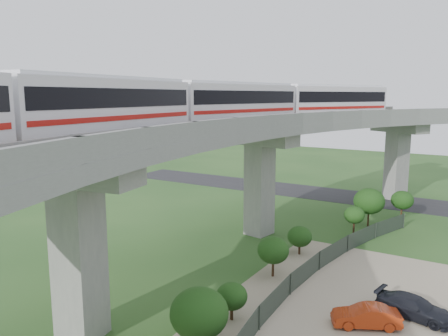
% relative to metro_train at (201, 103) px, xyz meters
% --- Properties ---
extents(ground, '(160.00, 160.00, 0.00)m').
position_rel_metro_train_xyz_m(ground, '(-0.37, -1.73, -12.31)').
color(ground, '#264B1E').
rests_on(ground, ground).
extents(dirt_lot, '(18.00, 26.00, 0.04)m').
position_rel_metro_train_xyz_m(dirt_lot, '(13.63, -3.73, -12.29)').
color(dirt_lot, gray).
rests_on(dirt_lot, ground).
extents(asphalt_road, '(60.00, 8.00, 0.03)m').
position_rel_metro_train_xyz_m(asphalt_road, '(-0.37, 28.27, -12.29)').
color(asphalt_road, '#232326').
rests_on(asphalt_road, ground).
extents(viaduct, '(19.58, 73.98, 11.40)m').
position_rel_metro_train_xyz_m(viaduct, '(3.47, -1.73, -3.26)').
color(viaduct, '#99968E').
rests_on(viaduct, ground).
extents(metro_train, '(11.40, 61.31, 3.64)m').
position_rel_metro_train_xyz_m(metro_train, '(0.00, 0.00, 0.00)').
color(metro_train, white).
rests_on(metro_train, ground).
extents(fence, '(3.87, 38.73, 1.50)m').
position_rel_metro_train_xyz_m(fence, '(9.38, -1.73, -11.56)').
color(fence, '#2D382D').
rests_on(fence, ground).
extents(tree_0, '(2.28, 2.28, 3.07)m').
position_rel_metro_train_xyz_m(tree_0, '(11.12, 20.68, -10.21)').
color(tree_0, '#382314').
rests_on(tree_0, ground).
extents(tree_1, '(3.01, 3.01, 3.85)m').
position_rel_metro_train_xyz_m(tree_1, '(8.74, 16.40, -9.74)').
color(tree_1, '#382314').
rests_on(tree_1, ground).
extents(tree_2, '(1.85, 1.85, 2.96)m').
position_rel_metro_train_xyz_m(tree_2, '(8.47, 12.05, -10.15)').
color(tree_2, '#382314').
rests_on(tree_2, ground).
extents(tree_3, '(1.99, 1.99, 2.39)m').
position_rel_metro_train_xyz_m(tree_3, '(5.85, 5.49, -10.77)').
color(tree_3, '#382314').
rests_on(tree_3, ground).
extents(tree_4, '(2.26, 2.26, 2.95)m').
position_rel_metro_train_xyz_m(tree_4, '(5.88, 0.36, -10.33)').
color(tree_4, '#382314').
rests_on(tree_4, ground).
extents(tree_5, '(1.83, 1.83, 2.26)m').
position_rel_metro_train_xyz_m(tree_5, '(6.47, -6.47, -10.84)').
color(tree_5, '#382314').
rests_on(tree_5, ground).
extents(tree_6, '(3.04, 3.04, 3.13)m').
position_rel_metro_train_xyz_m(tree_6, '(6.39, -9.63, -10.47)').
color(tree_6, '#382314').
rests_on(tree_6, ground).
extents(car_red, '(3.93, 2.86, 1.23)m').
position_rel_metro_train_xyz_m(car_red, '(13.27, -3.22, -11.65)').
color(car_red, '#A32E0F').
rests_on(car_red, dirt_lot).
extents(car_dark, '(4.58, 2.53, 1.26)m').
position_rel_metro_train_xyz_m(car_dark, '(15.41, -0.70, -11.64)').
color(car_dark, black).
rests_on(car_dark, dirt_lot).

